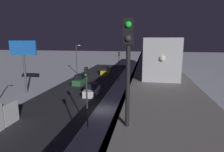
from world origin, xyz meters
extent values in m
plane|color=silver|center=(0.00, 0.00, 0.00)|extent=(240.00, 240.00, 0.00)
cube|color=#28282D|center=(6.49, 0.00, 0.00)|extent=(11.00, 87.50, 0.01)
cube|color=gray|center=(-6.66, 0.00, 5.45)|extent=(5.00, 87.50, 0.80)
cube|color=#38383D|center=(-4.28, 0.00, 5.45)|extent=(0.24, 85.75, 0.80)
cylinder|color=gray|center=(-6.66, -36.46, 2.52)|extent=(1.40, 1.40, 5.05)
cylinder|color=gray|center=(-6.66, -21.87, 2.52)|extent=(1.40, 1.40, 5.05)
cylinder|color=gray|center=(-6.66, -7.29, 2.52)|extent=(1.40, 1.40, 5.05)
cylinder|color=gray|center=(-6.66, 7.29, 2.52)|extent=(1.40, 1.40, 5.05)
cube|color=#B7BABF|center=(-6.66, -0.74, 7.55)|extent=(2.90, 18.00, 3.40)
cube|color=black|center=(-6.66, -0.74, 7.96)|extent=(2.94, 16.20, 0.90)
cube|color=#B7BABF|center=(-6.66, -19.34, 7.55)|extent=(2.90, 18.00, 3.40)
cube|color=black|center=(-6.66, -19.34, 7.96)|extent=(2.94, 16.20, 0.90)
cube|color=#B7BABF|center=(-6.66, -37.94, 7.55)|extent=(2.90, 18.00, 3.40)
cube|color=black|center=(-6.66, -37.94, 7.96)|extent=(2.94, 16.20, 0.90)
sphere|color=white|center=(-6.66, 8.31, 7.72)|extent=(0.44, 0.44, 0.44)
cylinder|color=black|center=(-4.83, 16.07, 7.45)|extent=(0.16, 0.16, 3.20)
cube|color=black|center=(-4.83, 16.07, 9.40)|extent=(0.36, 0.28, 0.90)
sphere|color=#19F23F|center=(-4.83, 16.23, 9.63)|extent=(0.22, 0.22, 0.22)
sphere|color=#333333|center=(-4.83, 16.23, 9.17)|extent=(0.22, 0.22, 0.22)
cube|color=silver|center=(3.29, -6.57, 0.55)|extent=(1.80, 4.51, 1.10)
cube|color=black|center=(3.29, -6.57, 1.54)|extent=(1.58, 2.17, 0.87)
cylinder|color=black|center=(4.14, -7.96, 0.32)|extent=(0.20, 0.64, 0.64)
cylinder|color=black|center=(2.43, -7.96, 0.32)|extent=(0.20, 0.64, 0.64)
cylinder|color=black|center=(4.14, -5.17, 0.32)|extent=(0.20, 0.64, 0.64)
cylinder|color=black|center=(2.43, -5.17, 0.32)|extent=(0.20, 0.64, 0.64)
cube|color=#2D6038|center=(7.89, -13.65, 0.55)|extent=(1.80, 4.63, 1.10)
cube|color=black|center=(7.89, -13.65, 1.54)|extent=(1.58, 2.22, 0.87)
cube|color=gold|center=(5.09, -25.51, 0.55)|extent=(1.80, 4.05, 1.10)
cube|color=black|center=(5.09, -25.51, 1.54)|extent=(1.58, 1.94, 0.87)
cube|color=silver|center=(9.89, 5.66, 1.20)|extent=(2.30, 2.20, 2.40)
cylinder|color=#2D2D2D|center=(0.39, 5.00, 2.75)|extent=(0.16, 0.16, 5.50)
cube|color=black|center=(0.39, 5.00, 5.95)|extent=(0.32, 0.32, 0.90)
sphere|color=black|center=(0.39, 5.18, 6.25)|extent=(0.20, 0.20, 0.20)
sphere|color=black|center=(0.39, 5.18, 5.95)|extent=(0.20, 0.20, 0.20)
sphere|color=#19E53F|center=(0.39, 5.18, 5.65)|extent=(0.20, 0.20, 0.20)
cylinder|color=#2D2D2D|center=(0.39, -18.07, 2.75)|extent=(0.16, 0.16, 5.50)
cube|color=black|center=(0.39, -18.07, 5.95)|extent=(0.32, 0.32, 0.90)
sphere|color=black|center=(0.39, -17.89, 6.25)|extent=(0.20, 0.20, 0.20)
sphere|color=yellow|center=(0.39, -17.89, 5.95)|extent=(0.20, 0.20, 0.20)
sphere|color=black|center=(0.39, -17.89, 5.65)|extent=(0.20, 0.20, 0.20)
cylinder|color=#4C4C51|center=(14.73, -5.63, 3.25)|extent=(0.36, 0.36, 6.50)
cube|color=blue|center=(14.73, -5.63, 7.70)|extent=(4.80, 0.30, 2.40)
cylinder|color=#38383D|center=(12.79, -25.00, 3.75)|extent=(0.20, 0.20, 7.50)
ellipsoid|color=#F4E5B2|center=(11.99, -25.00, 7.50)|extent=(0.90, 0.44, 0.30)
camera|label=1|loc=(-5.47, 22.85, 9.14)|focal=30.35mm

